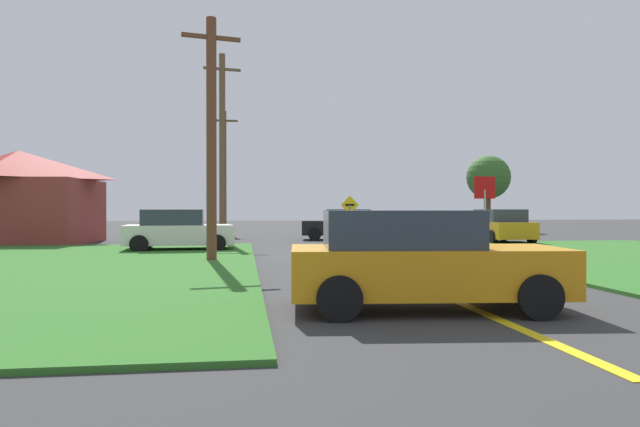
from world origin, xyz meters
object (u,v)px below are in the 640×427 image
Objects in this scene: utility_pole_far at (224,171)px; barn at (19,197)px; utility_pole_near at (211,137)px; car_on_crossroad at (499,226)px; stop_sign at (485,200)px; parked_car_near_building at (178,230)px; car_approaching_junction at (343,225)px; direction_sign at (350,214)px; utility_pole_mid at (222,146)px; oak_tree_left at (488,178)px; car_behind_on_main_road at (419,261)px.

utility_pole_far reaches higher than barn.
utility_pole_far is (-0.29, 20.15, 0.30)m from utility_pole_near.
utility_pole_near is at bearing 123.94° from car_on_crossroad.
stop_sign is 0.65× the size of parked_car_near_building.
parked_car_near_building is 5.93m from utility_pole_near.
direction_sign is (-0.16, -2.78, 0.61)m from car_approaching_junction.
utility_pole_mid is (-9.14, 9.52, 2.76)m from stop_sign.
parked_car_near_building is 10.12m from barn.
stop_sign is 0.50× the size of oak_tree_left.
oak_tree_left is (14.74, 29.95, 3.11)m from car_behind_on_main_road.
car_approaching_junction is at bearing 39.91° from parked_car_near_building.
stop_sign reaches higher than car_on_crossroad.
car_approaching_junction and car_behind_on_main_road have the same top height.
barn is (-18.71, 10.24, 0.27)m from stop_sign.
stop_sign is 11.53m from parked_car_near_building.
stop_sign is at bearing -46.15° from utility_pole_mid.
stop_sign is 11.76m from car_approaching_junction.
stop_sign is 0.40× the size of barn.
stop_sign is 0.61× the size of car_behind_on_main_road.
car_behind_on_main_road is at bearing -71.03° from parked_car_near_building.
barn is (-28.15, -10.32, -1.70)m from oak_tree_left.
utility_pole_near is 1.37× the size of oak_tree_left.
utility_pole_far is at bearing -67.91° from stop_sign.
utility_pole_mid is at bearing -88.56° from utility_pole_far.
barn reaches higher than direction_sign.
utility_pole_mid reaches higher than direction_sign.
car_on_crossroad is 14.00m from utility_pole_mid.
car_behind_on_main_road is 0.82× the size of oak_tree_left.
utility_pole_far reaches higher than parked_car_near_building.
utility_pole_mid is (-3.85, 18.91, 3.89)m from car_behind_on_main_road.
utility_pole_far is at bearing 120.03° from direction_sign.
oak_tree_left is at bearing -20.43° from car_on_crossroad.
direction_sign is 0.33× the size of barn.
utility_pole_far is 13.01m from direction_sign.
utility_pole_near is at bearing 69.88° from car_approaching_junction.
utility_pole_mid reaches higher than oak_tree_left.
utility_pole_mid reaches higher than barn.
barn is (-15.84, -1.12, 1.40)m from car_approaching_junction.
utility_pole_near is at bearing -48.32° from barn.
oak_tree_left reaches higher than car_approaching_junction.
car_behind_on_main_road is at bearing 90.82° from car_approaching_junction.
direction_sign is 15.79m from barn.
direction_sign reaches higher than parked_car_near_building.
utility_pole_near is at bearing -74.69° from parked_car_near_building.
stop_sign is 1.20× the size of direction_sign.
direction_sign is at bearing -59.97° from utility_pole_far.
car_on_crossroad is 0.60× the size of utility_pole_near.
utility_pole_mid is (-0.04, 10.07, 0.82)m from utility_pole_near.
utility_pole_near is at bearing -89.16° from utility_pole_far.
utility_pole_far is (-13.59, 11.82, 3.36)m from car_on_crossroad.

